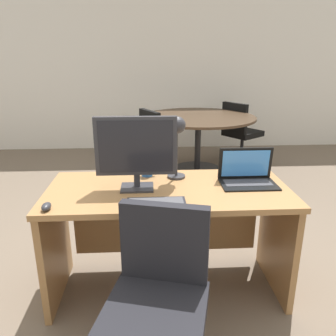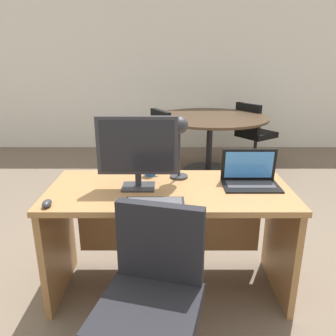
{
  "view_description": "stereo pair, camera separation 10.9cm",
  "coord_description": "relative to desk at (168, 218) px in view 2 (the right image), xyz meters",
  "views": [
    {
      "loc": [
        -0.12,
        -1.93,
        1.52
      ],
      "look_at": [
        0.0,
        0.03,
        0.86
      ],
      "focal_mm": 35.87,
      "sensor_mm": 36.0,
      "label": 1
    },
    {
      "loc": [
        -0.01,
        -1.93,
        1.52
      ],
      "look_at": [
        0.0,
        0.03,
        0.86
      ],
      "focal_mm": 35.87,
      "sensor_mm": 36.0,
      "label": 2
    }
  ],
  "objects": [
    {
      "name": "mouse",
      "position": [
        -0.67,
        -0.32,
        0.25
      ],
      "size": [
        0.05,
        0.09,
        0.04
      ],
      "color": "#2D2D33",
      "rests_on": "desk"
    },
    {
      "name": "monitor",
      "position": [
        -0.19,
        -0.04,
        0.48
      ],
      "size": [
        0.49,
        0.16,
        0.45
      ],
      "color": "#2D2D33",
      "rests_on": "desk"
    },
    {
      "name": "coffee_mug",
      "position": [
        -0.13,
        0.19,
        0.28
      ],
      "size": [
        0.1,
        0.07,
        0.1
      ],
      "color": "blue",
      "rests_on": "desk"
    },
    {
      "name": "meeting_table",
      "position": [
        0.55,
        2.4,
        0.07
      ],
      "size": [
        1.5,
        1.5,
        0.77
      ],
      "color": "black",
      "rests_on": "ground"
    },
    {
      "name": "desk",
      "position": [
        0.0,
        0.0,
        0.0
      ],
      "size": [
        1.5,
        0.68,
        0.74
      ],
      "color": "#9E7042",
      "rests_on": "ground"
    },
    {
      "name": "laptop",
      "position": [
        0.51,
        0.03,
        0.29
      ],
      "size": [
        0.35,
        0.23,
        0.22
      ],
      "color": "black",
      "rests_on": "desk"
    },
    {
      "name": "desk_lamp",
      "position": [
        0.07,
        0.12,
        0.53
      ],
      "size": [
        0.12,
        0.14,
        0.42
      ],
      "color": "#2D2D33",
      "rests_on": "desk"
    },
    {
      "name": "meeting_chair_far",
      "position": [
        -0.23,
        1.98,
        -0.17
      ],
      "size": [
        0.63,
        0.62,
        0.9
      ],
      "color": "black",
      "rests_on": "ground"
    },
    {
      "name": "office_chair",
      "position": [
        -0.09,
        -0.69,
        -0.17
      ],
      "size": [
        0.56,
        0.58,
        0.85
      ],
      "color": "black",
      "rests_on": "ground"
    },
    {
      "name": "back_wall",
      "position": [
        0.0,
        3.77,
        0.88
      ],
      "size": [
        10.0,
        0.1,
        2.8
      ],
      "primitive_type": "cube",
      "color": "silver",
      "rests_on": "ground"
    },
    {
      "name": "meeting_chair_near",
      "position": [
        1.27,
        2.92,
        -0.16
      ],
      "size": [
        0.65,
        0.64,
        0.88
      ],
      "color": "black",
      "rests_on": "ground"
    },
    {
      "name": "keyboard",
      "position": [
        -0.08,
        -0.29,
        0.24
      ],
      "size": [
        0.33,
        0.13,
        0.02
      ],
      "color": "black",
      "rests_on": "desk"
    },
    {
      "name": "ground",
      "position": [
        0.0,
        1.45,
        -0.52
      ],
      "size": [
        12.0,
        12.0,
        0.0
      ],
      "primitive_type": "plane",
      "color": "#6B5B4C"
    }
  ]
}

